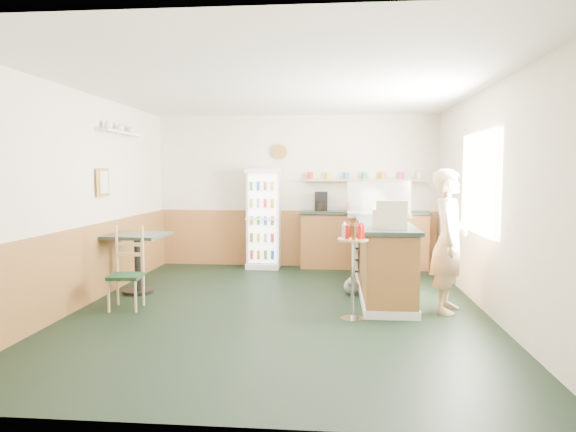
# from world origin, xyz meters

# --- Properties ---
(ground) EXTENTS (6.00, 6.00, 0.00)m
(ground) POSITION_xyz_m (0.00, 0.00, 0.00)
(ground) COLOR black
(ground) RESTS_ON ground
(room_envelope) EXTENTS (5.04, 6.02, 2.72)m
(room_envelope) POSITION_xyz_m (-0.23, 0.73, 1.52)
(room_envelope) COLOR beige
(room_envelope) RESTS_ON ground
(service_counter) EXTENTS (0.68, 3.01, 1.01)m
(service_counter) POSITION_xyz_m (1.35, 1.07, 0.46)
(service_counter) COLOR #9F5B33
(service_counter) RESTS_ON ground
(back_counter) EXTENTS (2.24, 0.42, 1.69)m
(back_counter) POSITION_xyz_m (1.19, 2.80, 0.55)
(back_counter) COLOR #9F5B33
(back_counter) RESTS_ON ground
(drinks_fridge) EXTENTS (0.58, 0.51, 1.75)m
(drinks_fridge) POSITION_xyz_m (-0.56, 2.74, 0.87)
(drinks_fridge) COLOR silver
(drinks_fridge) RESTS_ON ground
(display_case) EXTENTS (0.95, 0.49, 0.54)m
(display_case) POSITION_xyz_m (1.35, 1.70, 1.28)
(display_case) COLOR silver
(display_case) RESTS_ON service_counter
(cash_register) EXTENTS (0.46, 0.47, 0.24)m
(cash_register) POSITION_xyz_m (1.35, 0.04, 1.13)
(cash_register) COLOR beige
(cash_register) RESTS_ON service_counter
(shopkeeper) EXTENTS (0.58, 0.68, 1.72)m
(shopkeeper) POSITION_xyz_m (2.05, 0.04, 0.86)
(shopkeeper) COLOR tan
(shopkeeper) RESTS_ON ground
(condiment_stand) EXTENTS (0.35, 0.35, 1.09)m
(condiment_stand) POSITION_xyz_m (0.89, -0.41, 0.74)
(condiment_stand) COLOR silver
(condiment_stand) RESTS_ON ground
(newspaper_rack) EXTENTS (0.09, 0.41, 0.49)m
(newspaper_rack) POSITION_xyz_m (0.99, 1.39, 0.48)
(newspaper_rack) COLOR black
(newspaper_rack) RESTS_ON ground
(cafe_table) EXTENTS (0.80, 0.80, 0.83)m
(cafe_table) POSITION_xyz_m (-2.05, 0.64, 0.59)
(cafe_table) COLOR black
(cafe_table) RESTS_ON ground
(cafe_chair) EXTENTS (0.41, 0.41, 1.02)m
(cafe_chair) POSITION_xyz_m (-1.87, -0.11, 0.53)
(cafe_chair) COLOR black
(cafe_chair) RESTS_ON ground
(dog_doorstop) EXTENTS (0.21, 0.27, 0.25)m
(dog_doorstop) POSITION_xyz_m (0.92, 0.83, 0.12)
(dog_doorstop) COLOR gray
(dog_doorstop) RESTS_ON ground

